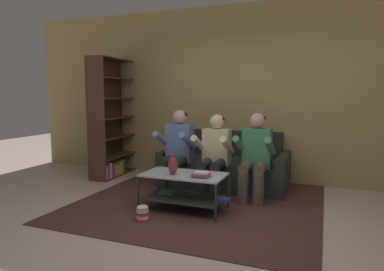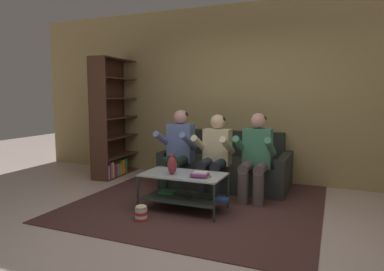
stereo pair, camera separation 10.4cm
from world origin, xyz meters
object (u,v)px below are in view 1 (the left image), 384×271
Objects in this scene: person_seated_left at (177,147)px; vase at (173,165)px; person_seated_right at (255,153)px; person_seated_middle at (214,151)px; coffee_table at (185,187)px; bookshelf at (110,128)px; popcorn_tub at (143,213)px; couch at (225,168)px; book_stack at (201,175)px.

person_seated_left is 0.91m from vase.
person_seated_left is at bearing 179.89° from person_seated_right.
person_seated_left is at bearing 179.51° from person_seated_middle.
person_seated_left reaches higher than person_seated_right.
person_seated_right reaches higher than coffee_table.
person_seated_left reaches higher than coffee_table.
bookshelf is 10.97× the size of popcorn_tub.
couch is 1.60× the size of person_seated_left.
person_seated_middle is (0.58, -0.01, -0.03)m from person_seated_left.
vase is (-0.26, -0.85, -0.05)m from person_seated_middle.
person_seated_left is 1.16m from person_seated_right.
bookshelf is (-1.83, 1.34, 0.27)m from vase.
person_seated_left is 0.59× the size of bookshelf.
coffee_table is at bearing -95.40° from couch.
person_seated_middle reaches higher than couch.
person_seated_right is (0.58, -0.58, 0.37)m from couch.
person_seated_left is 6.45× the size of popcorn_tub.
bookshelf reaches higher than vase.
couch is 0.90m from person_seated_left.
couch reaches higher than vase.
couch reaches higher than book_stack.
popcorn_tub is (1.65, -1.78, -0.75)m from bookshelf.
book_stack is 2.60m from bookshelf.
bookshelf is (-2.09, 0.49, 0.22)m from person_seated_middle.
bookshelf reaches higher than popcorn_tub.
person_seated_middle is 1.46m from popcorn_tub.
popcorn_tub is at bearing -111.37° from vase.
person_seated_middle is 0.56× the size of bookshelf.
person_seated_left is 1.05× the size of person_seated_middle.
person_seated_left is 1.12× the size of coffee_table.
person_seated_right is 5.19× the size of book_stack.
book_stack is 1.22× the size of popcorn_tub.
person_seated_middle is at bearing 73.05° from vase.
person_seated_middle reaches higher than book_stack.
couch reaches higher than coffee_table.
bookshelf reaches higher than person_seated_middle.
vase is at bearing -134.65° from person_seated_right.
person_seated_left is 4.96× the size of vase.
coffee_table is at bearing 30.23° from vase.
person_seated_right is at bearing 47.50° from coffee_table.
vase is 1.07× the size of book_stack.
coffee_table is at bearing -99.39° from person_seated_middle.
person_seated_left is at bearing -17.90° from bookshelf.
book_stack is at bearing -1.36° from vase.
person_seated_middle is 0.85m from coffee_table.
couch is 1.63× the size of person_seated_right.
coffee_table is 0.32m from book_stack.
bookshelf is at bearing 166.75° from person_seated_middle.
couch is 1.45m from book_stack.
coffee_table is (0.45, -0.78, -0.35)m from person_seated_left.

